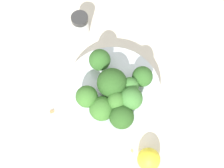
# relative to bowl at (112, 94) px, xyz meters

# --- Properties ---
(ground_plane) EXTENTS (3.00, 3.00, 0.00)m
(ground_plane) POSITION_rel_bowl_xyz_m (0.00, 0.00, -0.02)
(ground_plane) COLOR beige
(bowl) EXTENTS (0.20, 0.20, 0.04)m
(bowl) POSITION_rel_bowl_xyz_m (0.00, 0.00, 0.00)
(bowl) COLOR silver
(bowl) RESTS_ON ground_plane
(broccoli_floret_0) EXTENTS (0.04, 0.04, 0.06)m
(broccoli_floret_0) POSITION_rel_bowl_xyz_m (-0.01, 0.04, 0.05)
(broccoli_floret_0) COLOR #8EB770
(broccoli_floret_0) RESTS_ON bowl
(broccoli_floret_1) EXTENTS (0.04, 0.04, 0.05)m
(broccoli_floret_1) POSITION_rel_bowl_xyz_m (-0.06, -0.01, 0.05)
(broccoli_floret_1) COLOR #8EB770
(broccoli_floret_1) RESTS_ON bowl
(broccoli_floret_2) EXTENTS (0.05, 0.05, 0.05)m
(broccoli_floret_2) POSITION_rel_bowl_xyz_m (-0.01, 0.06, 0.05)
(broccoli_floret_2) COLOR #8EB770
(broccoli_floret_2) RESTS_ON bowl
(broccoli_floret_3) EXTENTS (0.03, 0.03, 0.05)m
(broccoli_floret_3) POSITION_rel_bowl_xyz_m (-0.03, 0.01, 0.05)
(broccoli_floret_3) COLOR #84AD66
(broccoli_floret_3) RESTS_ON bowl
(broccoli_floret_4) EXTENTS (0.05, 0.05, 0.05)m
(broccoli_floret_4) POSITION_rel_bowl_xyz_m (0.02, 0.04, 0.05)
(broccoli_floret_4) COLOR #84AD66
(broccoli_floret_4) RESTS_ON bowl
(broccoli_floret_5) EXTENTS (0.04, 0.04, 0.06)m
(broccoli_floret_5) POSITION_rel_bowl_xyz_m (-0.03, 0.03, 0.06)
(broccoli_floret_5) COLOR #7A9E5B
(broccoli_floret_5) RESTS_ON bowl
(broccoli_floret_6) EXTENTS (0.06, 0.06, 0.07)m
(broccoli_floret_6) POSITION_rel_bowl_xyz_m (0.00, -0.00, 0.06)
(broccoli_floret_6) COLOR #7A9E5B
(broccoli_floret_6) RESTS_ON bowl
(broccoli_floret_7) EXTENTS (0.04, 0.04, 0.06)m
(broccoli_floret_7) POSITION_rel_bowl_xyz_m (0.05, 0.02, 0.05)
(broccoli_floret_7) COLOR #7A9E5B
(broccoli_floret_7) RESTS_ON bowl
(broccoli_floret_8) EXTENTS (0.04, 0.04, 0.05)m
(broccoli_floret_8) POSITION_rel_bowl_xyz_m (0.02, -0.05, 0.05)
(broccoli_floret_8) COLOR #7A9E5B
(broccoli_floret_8) RESTS_ON bowl
(pepper_shaker) EXTENTS (0.04, 0.04, 0.06)m
(pepper_shaker) POSITION_rel_bowl_xyz_m (0.05, -0.17, 0.01)
(pepper_shaker) COLOR silver
(pepper_shaker) RESTS_ON ground_plane
(lemon_wedge) EXTENTS (0.04, 0.04, 0.04)m
(lemon_wedge) POSITION_rel_bowl_xyz_m (-0.06, 0.14, 0.00)
(lemon_wedge) COLOR yellow
(lemon_wedge) RESTS_ON ground_plane
(almond_crumb_0) EXTENTS (0.01, 0.01, 0.01)m
(almond_crumb_0) POSITION_rel_bowl_xyz_m (0.13, 0.02, -0.02)
(almond_crumb_0) COLOR #AD7F4C
(almond_crumb_0) RESTS_ON ground_plane
(almond_crumb_1) EXTENTS (0.01, 0.01, 0.01)m
(almond_crumb_1) POSITION_rel_bowl_xyz_m (-0.03, 0.12, -0.02)
(almond_crumb_1) COLOR tan
(almond_crumb_1) RESTS_ON ground_plane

